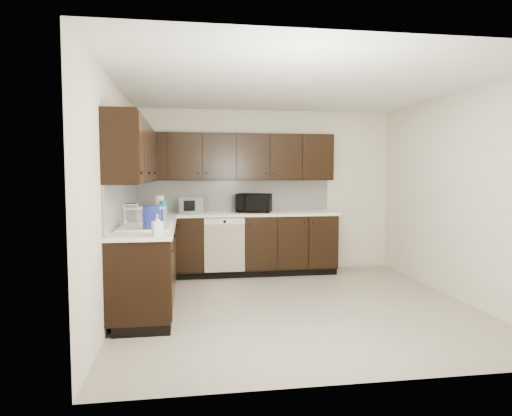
# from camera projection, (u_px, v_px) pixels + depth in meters

# --- Properties ---
(floor) EXTENTS (4.00, 4.00, 0.00)m
(floor) POSITION_uv_depth(u_px,v_px,m) (295.00, 305.00, 5.29)
(floor) COLOR #A09784
(floor) RESTS_ON ground
(ceiling) EXTENTS (4.00, 4.00, 0.00)m
(ceiling) POSITION_uv_depth(u_px,v_px,m) (297.00, 86.00, 5.10)
(ceiling) COLOR white
(ceiling) RESTS_ON wall_back
(wall_back) EXTENTS (4.00, 0.02, 2.50)m
(wall_back) POSITION_uv_depth(u_px,v_px,m) (266.00, 191.00, 7.16)
(wall_back) COLOR beige
(wall_back) RESTS_ON floor
(wall_left) EXTENTS (0.02, 4.00, 2.50)m
(wall_left) POSITION_uv_depth(u_px,v_px,m) (114.00, 199.00, 4.89)
(wall_left) COLOR beige
(wall_left) RESTS_ON floor
(wall_right) EXTENTS (0.02, 4.00, 2.50)m
(wall_right) POSITION_uv_depth(u_px,v_px,m) (458.00, 196.00, 5.50)
(wall_right) COLOR beige
(wall_right) RESTS_ON floor
(wall_front) EXTENTS (4.00, 0.02, 2.50)m
(wall_front) POSITION_uv_depth(u_px,v_px,m) (364.00, 212.00, 3.22)
(wall_front) COLOR beige
(wall_front) RESTS_ON floor
(lower_cabinets) EXTENTS (3.00, 2.80, 0.90)m
(lower_cabinets) POSITION_uv_depth(u_px,v_px,m) (204.00, 255.00, 6.19)
(lower_cabinets) COLOR black
(lower_cabinets) RESTS_ON floor
(countertop) EXTENTS (3.03, 2.83, 0.04)m
(countertop) POSITION_uv_depth(u_px,v_px,m) (204.00, 218.00, 6.15)
(countertop) COLOR white
(countertop) RESTS_ON lower_cabinets
(backsplash) EXTENTS (3.00, 2.80, 0.48)m
(backsplash) POSITION_uv_depth(u_px,v_px,m) (188.00, 198.00, 6.31)
(backsplash) COLOR silver
(backsplash) RESTS_ON countertop
(upper_cabinets) EXTENTS (3.00, 2.80, 0.70)m
(upper_cabinets) POSITION_uv_depth(u_px,v_px,m) (196.00, 155.00, 6.17)
(upper_cabinets) COLOR black
(upper_cabinets) RESTS_ON wall_back
(dishwasher) EXTENTS (0.58, 0.04, 0.78)m
(dishwasher) POSITION_uv_depth(u_px,v_px,m) (225.00, 242.00, 6.53)
(dishwasher) COLOR #F6E7CA
(dishwasher) RESTS_ON lower_cabinets
(sink) EXTENTS (0.54, 0.82, 0.42)m
(sink) POSITION_uv_depth(u_px,v_px,m) (145.00, 233.00, 4.95)
(sink) COLOR #F6E7CA
(sink) RESTS_ON countertop
(microwave) EXTENTS (0.59, 0.48, 0.28)m
(microwave) POSITION_uv_depth(u_px,v_px,m) (254.00, 203.00, 6.84)
(microwave) COLOR black
(microwave) RESTS_ON countertop
(soap_bottle_a) EXTENTS (0.12, 0.12, 0.20)m
(soap_bottle_a) POSITION_uv_depth(u_px,v_px,m) (157.00, 225.00, 4.29)
(soap_bottle_a) COLOR gray
(soap_bottle_a) RESTS_ON countertop
(soap_bottle_b) EXTENTS (0.10, 0.10, 0.23)m
(soap_bottle_b) POSITION_uv_depth(u_px,v_px,m) (138.00, 213.00, 5.46)
(soap_bottle_b) COLOR gray
(soap_bottle_b) RESTS_ON countertop
(toaster_oven) EXTENTS (0.44, 0.38, 0.23)m
(toaster_oven) POSITION_uv_depth(u_px,v_px,m) (194.00, 205.00, 6.74)
(toaster_oven) COLOR silver
(toaster_oven) RESTS_ON countertop
(storage_bin) EXTENTS (0.49, 0.40, 0.17)m
(storage_bin) POSITION_uv_depth(u_px,v_px,m) (145.00, 215.00, 5.44)
(storage_bin) COLOR silver
(storage_bin) RESTS_ON countertop
(blue_pitcher) EXTENTS (0.22, 0.22, 0.26)m
(blue_pitcher) POSITION_uv_depth(u_px,v_px,m) (151.00, 218.00, 4.65)
(blue_pitcher) COLOR #111F9C
(blue_pitcher) RESTS_ON countertop
(teal_tumbler) EXTENTS (0.12, 0.12, 0.22)m
(teal_tumbler) POSITION_uv_depth(u_px,v_px,m) (163.00, 209.00, 6.08)
(teal_tumbler) COLOR #0D8797
(teal_tumbler) RESTS_ON countertop
(paper_towel_roll) EXTENTS (0.14, 0.14, 0.28)m
(paper_towel_roll) POSITION_uv_depth(u_px,v_px,m) (160.00, 206.00, 6.29)
(paper_towel_roll) COLOR silver
(paper_towel_roll) RESTS_ON countertop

